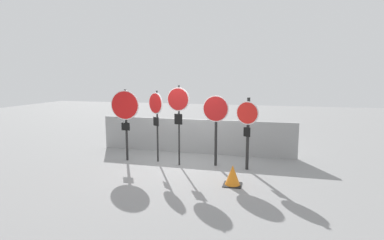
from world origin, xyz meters
The scene contains 8 objects.
ground_plane centered at (0.00, 0.00, 0.00)m, with size 40.00×40.00×0.00m, color gray.
fence_back centered at (0.00, 1.26, 0.60)m, with size 6.91×0.12×1.20m.
stop_sign_0 centered at (-1.89, -0.24, 1.61)m, with size 0.93×0.15×2.28m.
stop_sign_1 centered at (-0.90, -0.12, 1.65)m, with size 0.57×0.38×2.25m.
stop_sign_2 centered at (-0.11, -0.34, 1.81)m, with size 0.70×0.14×2.43m.
stop_sign_3 centered at (0.97, -0.12, 1.49)m, with size 0.78×0.16×2.13m.
stop_sign_4 centered at (1.91, -0.26, 1.37)m, with size 0.64×0.24×2.09m.
traffic_cone_0 centered at (1.67, -1.62, 0.25)m, with size 0.45×0.45×0.51m.
Camera 1 is at (2.45, -8.78, 2.67)m, focal length 28.00 mm.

